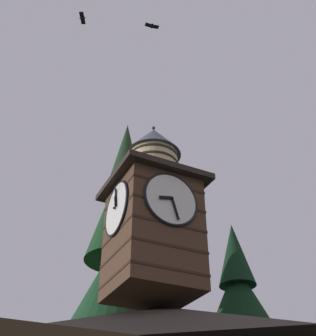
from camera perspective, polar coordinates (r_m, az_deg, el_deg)
The scene contains 4 objects.
clock_tower at distance 17.74m, azimuth -0.69°, elevation -5.83°, with size 3.73×3.73×7.94m.
pine_tree_behind at distance 21.74m, azimuth -5.13°, elevation -17.19°, with size 6.82×6.82×18.96m.
flying_bird_high at distance 18.55m, azimuth -9.72°, elevation 18.53°, with size 0.41×0.57×0.13m.
flying_bird_low at distance 20.42m, azimuth -0.79°, elevation 17.84°, with size 0.64×0.28×0.14m.
Camera 1 is at (6.71, 12.68, 1.40)m, focal length 47.29 mm.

